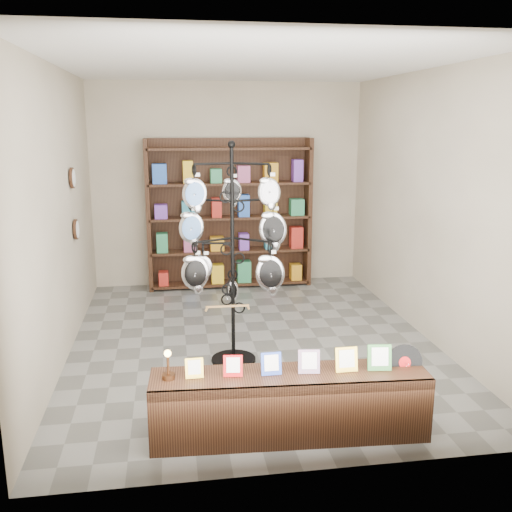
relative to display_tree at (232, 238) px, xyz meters
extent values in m
plane|color=slate|center=(0.27, 0.51, -1.30)|extent=(5.00, 5.00, 0.00)
plane|color=#BEB199|center=(0.27, 3.01, 0.20)|extent=(4.00, 0.00, 4.00)
plane|color=#BEB199|center=(0.27, -1.99, 0.20)|extent=(4.00, 0.00, 4.00)
plane|color=#BEB199|center=(-1.73, 0.51, 0.20)|extent=(0.00, 5.00, 5.00)
plane|color=#BEB199|center=(2.27, 0.51, 0.20)|extent=(0.00, 5.00, 5.00)
plane|color=white|center=(0.27, 0.51, 1.70)|extent=(5.00, 5.00, 0.00)
cylinder|color=black|center=(0.00, 0.00, -1.29)|extent=(0.51, 0.51, 0.03)
cylinder|color=black|center=(0.00, 0.00, -0.20)|extent=(0.04, 0.04, 2.20)
sphere|color=black|center=(0.00, 0.00, 0.92)|extent=(0.07, 0.07, 0.07)
ellipsoid|color=silver|center=(0.03, 0.23, -0.61)|extent=(0.12, 0.05, 0.23)
cube|color=#A87D46|center=(-0.09, -0.30, -0.60)|extent=(0.42, 0.03, 0.04)
cube|color=black|center=(0.27, -1.50, -1.04)|extent=(2.18, 0.56, 0.53)
cube|color=yellow|center=(-0.46, -1.46, -0.69)|extent=(0.14, 0.06, 0.16)
cube|color=red|center=(-0.17, -1.48, -0.69)|extent=(0.15, 0.06, 0.17)
cube|color=#263FA5|center=(0.12, -1.50, -0.68)|extent=(0.16, 0.06, 0.18)
cube|color=#E54C33|center=(0.42, -1.51, -0.68)|extent=(0.17, 0.07, 0.19)
cube|color=yellow|center=(0.71, -1.53, -0.67)|extent=(0.18, 0.07, 0.20)
cube|color=#337233|center=(0.98, -1.54, -0.67)|extent=(0.19, 0.07, 0.21)
cylinder|color=black|center=(1.21, -1.51, -0.74)|extent=(0.30, 0.08, 0.29)
cylinder|color=red|center=(1.21, -1.51, -0.74)|extent=(0.10, 0.03, 0.10)
cylinder|color=#472714|center=(-0.66, -1.45, -0.75)|extent=(0.10, 0.10, 0.04)
cylinder|color=#472714|center=(-0.66, -1.45, -0.67)|extent=(0.02, 0.02, 0.14)
sphere|color=#FFBF59|center=(-0.66, -1.45, -0.57)|extent=(0.05, 0.05, 0.05)
cube|color=black|center=(0.27, 2.95, -0.20)|extent=(2.40, 0.04, 2.20)
cube|color=black|center=(-0.91, 2.79, -0.20)|extent=(0.06, 0.36, 2.20)
cube|color=black|center=(1.45, 2.79, -0.20)|extent=(0.06, 0.36, 2.20)
cube|color=black|center=(0.27, 2.79, -1.25)|extent=(2.36, 0.36, 0.04)
cube|color=black|center=(0.27, 2.79, -0.75)|extent=(2.36, 0.36, 0.03)
cube|color=black|center=(0.27, 2.79, -0.25)|extent=(2.36, 0.36, 0.04)
cube|color=black|center=(0.27, 2.79, 0.25)|extent=(2.36, 0.36, 0.04)
cube|color=black|center=(0.27, 2.79, 0.75)|extent=(2.36, 0.36, 0.04)
cylinder|color=black|center=(-1.70, 1.31, 0.50)|extent=(0.03, 0.24, 0.24)
cylinder|color=black|center=(-1.70, 1.31, -0.10)|extent=(0.03, 0.24, 0.24)
camera|label=1|loc=(-0.61, -5.50, 1.13)|focal=40.00mm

